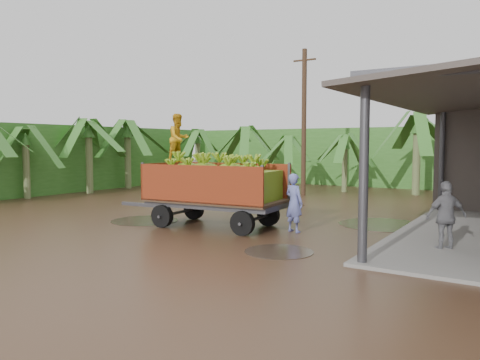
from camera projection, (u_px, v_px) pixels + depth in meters
name	position (u px, v px, depth m)	size (l,w,h in m)	color
ground	(244.00, 220.00, 15.93)	(100.00, 100.00, 0.00)	black
hedge_north	(348.00, 156.00, 30.32)	(22.00, 3.00, 3.60)	#2D661E
hedge_west	(73.00, 158.00, 26.66)	(3.00, 18.00, 3.60)	#2D661E
banana_trailer	(214.00, 185.00, 14.62)	(5.99, 2.41, 3.59)	#B33919
man_blue	(294.00, 203.00, 13.74)	(0.63, 0.41, 1.73)	#666FBA
man_grey	(446.00, 216.00, 11.21)	(1.00, 0.42, 1.71)	slate
utility_pole	(304.00, 122.00, 23.50)	(1.20, 0.24, 7.32)	#47301E
banana_plants	(215.00, 158.00, 24.13)	(24.33, 20.52, 4.27)	#2D661E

